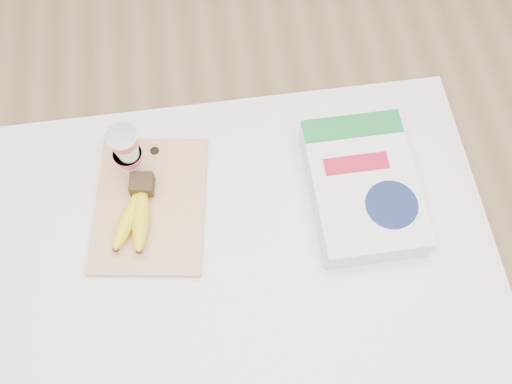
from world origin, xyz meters
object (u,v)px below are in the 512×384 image
Objects in this scene: bananas at (136,212)px; cereal_box at (363,187)px; cutting_board at (150,205)px; yogurt_stack at (127,152)px; table at (238,297)px.

bananas is 0.47m from cereal_box.
bananas reaches higher than cutting_board.
cereal_box reaches higher than bananas.
bananas is 1.21× the size of yogurt_stack.
cutting_board is 2.13× the size of yogurt_stack.
bananas is (-0.19, 0.09, 0.44)m from table.
cutting_board is at bearing 175.72° from cereal_box.
yogurt_stack reaches higher than cutting_board.
cereal_box reaches higher than cutting_board.
table is 0.53m from cereal_box.
yogurt_stack is 0.49m from cereal_box.
yogurt_stack is (-0.19, 0.20, 0.50)m from table.
yogurt_stack reaches higher than cereal_box.
yogurt_stack is (-0.03, 0.08, 0.09)m from cutting_board.
bananas reaches higher than table.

